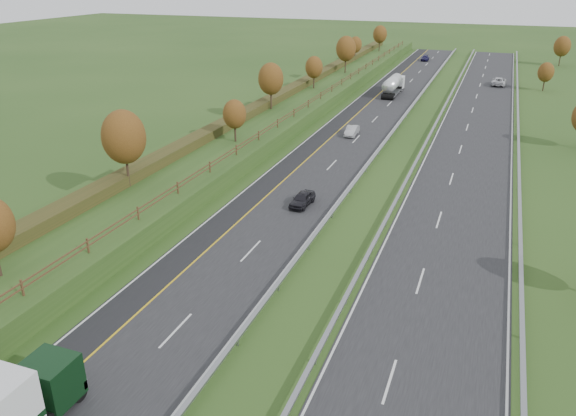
{
  "coord_description": "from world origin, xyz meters",
  "views": [
    {
      "loc": [
        18.76,
        -15.01,
        21.63
      ],
      "look_at": [
        2.74,
        27.91,
        2.2
      ],
      "focal_mm": 35.0,
      "sensor_mm": 36.0,
      "label": 1
    }
  ],
  "objects_px": {
    "road_tanker": "(393,85)",
    "car_small_far": "(425,58)",
    "car_dark_near": "(302,199)",
    "car_oncoming": "(499,81)",
    "car_silver_mid": "(352,131)"
  },
  "relations": [
    {
      "from": "car_silver_mid",
      "to": "car_small_far",
      "type": "distance_m",
      "value": 76.31
    },
    {
      "from": "car_dark_near",
      "to": "car_oncoming",
      "type": "height_order",
      "value": "car_oncoming"
    },
    {
      "from": "road_tanker",
      "to": "car_small_far",
      "type": "height_order",
      "value": "road_tanker"
    },
    {
      "from": "road_tanker",
      "to": "car_dark_near",
      "type": "height_order",
      "value": "road_tanker"
    },
    {
      "from": "road_tanker",
      "to": "car_small_far",
      "type": "relative_size",
      "value": 2.56
    },
    {
      "from": "road_tanker",
      "to": "car_oncoming",
      "type": "height_order",
      "value": "road_tanker"
    },
    {
      "from": "road_tanker",
      "to": "car_silver_mid",
      "type": "relative_size",
      "value": 2.75
    },
    {
      "from": "road_tanker",
      "to": "car_small_far",
      "type": "bearing_deg",
      "value": 90.34
    },
    {
      "from": "car_silver_mid",
      "to": "car_small_far",
      "type": "relative_size",
      "value": 0.93
    },
    {
      "from": "car_silver_mid",
      "to": "car_small_far",
      "type": "bearing_deg",
      "value": 88.53
    },
    {
      "from": "car_dark_near",
      "to": "car_oncoming",
      "type": "bearing_deg",
      "value": 80.78
    },
    {
      "from": "road_tanker",
      "to": "car_silver_mid",
      "type": "xyz_separation_m",
      "value": [
        -0.09,
        -30.49,
        -1.15
      ]
    },
    {
      "from": "car_small_far",
      "to": "road_tanker",
      "type": "bearing_deg",
      "value": -90.49
    },
    {
      "from": "car_dark_near",
      "to": "car_small_far",
      "type": "distance_m",
      "value": 103.24
    },
    {
      "from": "car_silver_mid",
      "to": "car_dark_near",
      "type": "bearing_deg",
      "value": -87.59
    }
  ]
}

